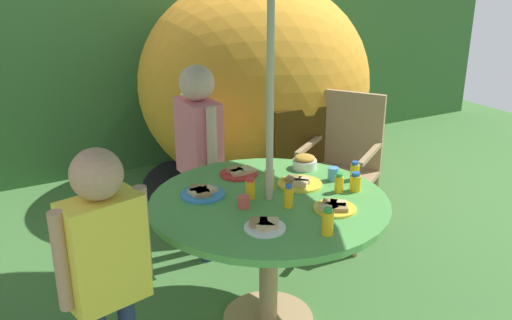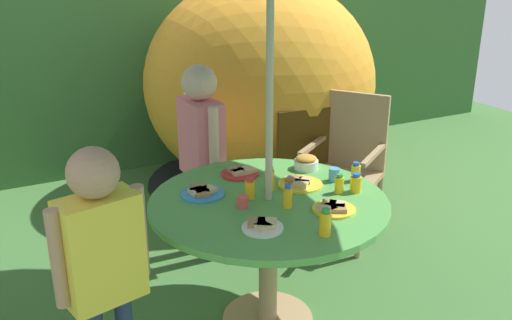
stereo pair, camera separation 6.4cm
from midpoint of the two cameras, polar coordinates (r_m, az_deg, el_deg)
hedge_backdrop at (r=5.49m, az=-13.82°, el=10.00°), size 9.00×0.70×1.97m
garden_table at (r=2.87m, az=1.95°, el=-6.59°), size 1.23×1.23×0.74m
wooden_chair at (r=3.95m, az=9.91°, el=0.05°), size 0.68×0.67×1.02m
dome_tent at (r=4.75m, az=0.80°, el=7.86°), size 2.13×2.13×1.79m
child_in_pink_shirt at (r=3.49m, az=-5.17°, el=2.23°), size 0.22×0.44×1.30m
child_in_yellow_shirt at (r=2.35m, az=-14.97°, el=-9.00°), size 0.41×0.24×1.22m
snack_bowl at (r=3.22m, az=5.79°, el=-0.25°), size 0.14×0.14×0.08m
plate_mid_left at (r=2.99m, az=5.19°, el=-2.42°), size 0.24×0.24×0.03m
plate_center_back at (r=2.87m, az=-4.98°, el=-3.35°), size 0.23×0.23×0.03m
plate_near_left at (r=2.72m, az=8.72°, el=-4.95°), size 0.21×0.21×0.03m
plate_near_right at (r=2.51m, az=1.40°, el=-6.85°), size 0.19×0.19×0.03m
plate_far_right at (r=3.12m, az=-1.05°, el=-1.30°), size 0.21×0.21×0.03m
juice_bottle_far_left at (r=3.08m, az=10.92°, el=-1.27°), size 0.05×0.05×0.11m
juice_bottle_center_front at (r=2.71m, az=3.98°, el=-3.83°), size 0.04×0.04×0.12m
juice_bottle_mid_right at (r=2.91m, az=9.26°, el=-2.49°), size 0.05×0.05×0.10m
juice_bottle_front_edge at (r=2.91m, az=2.05°, el=-2.00°), size 0.05×0.05×0.13m
juice_bottle_back_edge at (r=2.81m, az=0.01°, el=-3.00°), size 0.05×0.05×0.11m
juice_bottle_spot_a at (r=2.94m, az=10.93°, el=-2.39°), size 0.06×0.06×0.10m
juice_bottle_spot_b at (r=2.46m, az=7.93°, el=-6.49°), size 0.05×0.05×0.13m
cup_near at (r=2.71m, az=-0.72°, el=-4.35°), size 0.06×0.06×0.06m
cup_far at (r=3.06m, az=8.70°, el=-1.51°), size 0.06×0.06×0.07m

